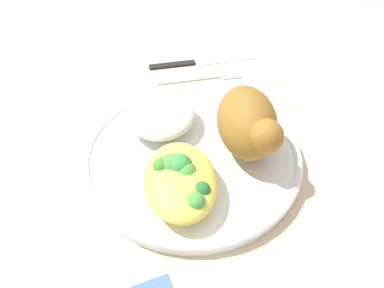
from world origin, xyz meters
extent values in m
plane|color=#C8B191|center=(0.00, 0.00, 0.00)|extent=(2.00, 2.00, 0.00)
cylinder|color=white|center=(0.00, 0.00, 0.01)|extent=(0.27, 0.27, 0.01)
torus|color=white|center=(0.00, 0.00, 0.01)|extent=(0.28, 0.28, 0.01)
ellipsoid|color=brown|center=(0.00, 0.07, 0.06)|extent=(0.11, 0.07, 0.08)
sphere|color=#8E5E21|center=(0.04, 0.08, 0.07)|extent=(0.04, 0.04, 0.04)
ellipsoid|color=white|center=(-0.06, -0.04, 0.04)|extent=(0.10, 0.09, 0.03)
ellipsoid|color=#E0C64D|center=(0.06, -0.02, 0.04)|extent=(0.12, 0.08, 0.03)
sphere|color=#49893C|center=(0.05, -0.03, 0.05)|extent=(0.03, 0.03, 0.03)
sphere|color=#49953E|center=(0.10, -0.01, 0.05)|extent=(0.02, 0.02, 0.02)
sphere|color=#388D41|center=(0.05, -0.02, 0.05)|extent=(0.03, 0.03, 0.03)
sphere|color=#24662D|center=(0.09, 0.00, 0.04)|extent=(0.02, 0.02, 0.02)
sphere|color=#459033|center=(0.06, -0.01, 0.05)|extent=(0.03, 0.03, 0.03)
sphere|color=#3C832F|center=(0.05, -0.04, 0.05)|extent=(0.02, 0.02, 0.02)
cube|color=#B2B2B7|center=(-0.18, 0.02, 0.00)|extent=(0.02, 0.11, 0.01)
cube|color=#B2B2B7|center=(-0.19, 0.09, 0.00)|extent=(0.02, 0.04, 0.00)
cube|color=black|center=(-0.23, -0.01, 0.00)|extent=(0.02, 0.08, 0.01)
cube|color=silver|center=(-0.23, 0.09, 0.00)|extent=(0.03, 0.11, 0.00)
camera|label=1|loc=(0.33, -0.04, 0.35)|focal=34.62mm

